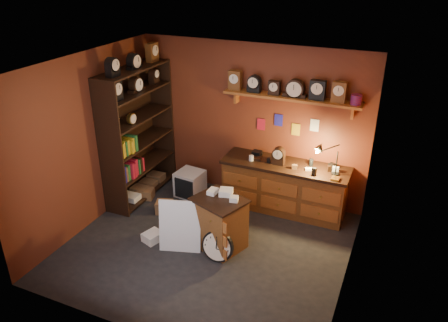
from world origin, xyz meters
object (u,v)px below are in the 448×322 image
at_px(shelving_unit, 136,129).
at_px(workbench, 284,184).
at_px(big_round_clock, 218,246).
at_px(low_cabinet, 219,221).

height_order(shelving_unit, workbench, shelving_unit).
relative_size(shelving_unit, workbench, 1.23).
bearing_deg(big_round_clock, workbench, 75.03).
relative_size(low_cabinet, big_round_clock, 1.90).
xyz_separation_m(shelving_unit, big_round_clock, (2.07, -1.20, -1.02)).
bearing_deg(low_cabinet, workbench, 88.49).
bearing_deg(low_cabinet, big_round_clock, -49.50).
xyz_separation_m(workbench, big_round_clock, (-0.45, -1.70, -0.24)).
bearing_deg(big_round_clock, low_cabinet, 109.98).
distance_m(low_cabinet, big_round_clock, 0.38).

